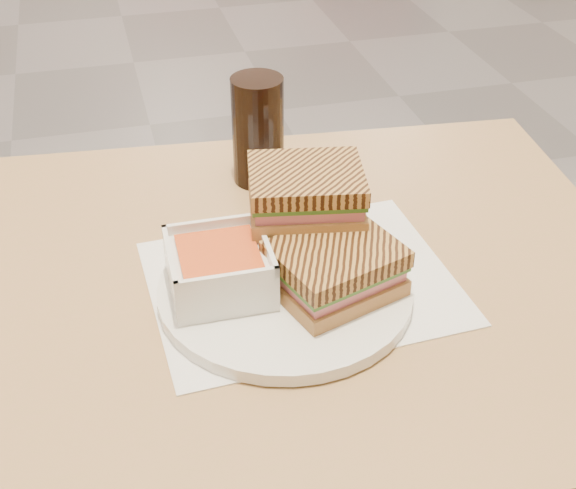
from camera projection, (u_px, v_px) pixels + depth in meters
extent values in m
cube|color=#A3744D|center=(151.00, 295.00, 0.92)|extent=(1.26, 0.81, 0.03)
cylinder|color=#A3744D|center=(464.00, 321.00, 1.45)|extent=(0.06, 0.06, 0.72)
cube|color=white|center=(302.00, 282.00, 0.92)|extent=(0.36, 0.29, 0.00)
cylinder|color=white|center=(285.00, 290.00, 0.89)|extent=(0.29, 0.29, 0.02)
cube|color=white|center=(220.00, 272.00, 0.87)|extent=(0.11, 0.11, 0.05)
cube|color=#D65E1F|center=(219.00, 253.00, 0.85)|extent=(0.09, 0.09, 0.01)
cube|color=white|center=(266.00, 244.00, 0.86)|extent=(0.01, 0.11, 0.01)
cube|color=white|center=(170.00, 258.00, 0.84)|extent=(0.01, 0.11, 0.01)
cube|color=white|center=(211.00, 224.00, 0.89)|extent=(0.11, 0.01, 0.01)
cube|color=white|center=(227.00, 280.00, 0.81)|extent=(0.11, 0.01, 0.01)
cube|color=#BB7B44|center=(335.00, 283.00, 0.88)|extent=(0.16, 0.15, 0.02)
cube|color=#C4656E|center=(335.00, 271.00, 0.87)|extent=(0.15, 0.13, 0.01)
cube|color=#386B23|center=(335.00, 264.00, 0.86)|extent=(0.16, 0.14, 0.01)
cube|color=#A77937|center=(336.00, 254.00, 0.85)|extent=(0.16, 0.15, 0.02)
cube|color=#BB7B44|center=(306.00, 207.00, 0.91)|extent=(0.15, 0.13, 0.02)
cube|color=#C4656E|center=(306.00, 195.00, 0.90)|extent=(0.14, 0.12, 0.01)
cube|color=#386B23|center=(306.00, 188.00, 0.90)|extent=(0.15, 0.13, 0.01)
cube|color=#A77937|center=(306.00, 178.00, 0.89)|extent=(0.15, 0.13, 0.02)
cylinder|color=black|center=(258.00, 131.00, 1.07)|extent=(0.07, 0.07, 0.15)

